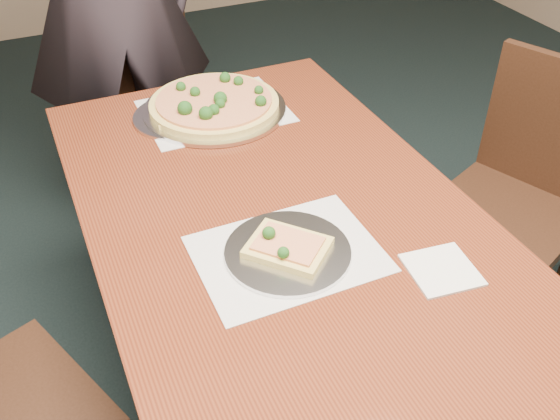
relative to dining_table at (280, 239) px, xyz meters
name	(u,v)px	position (x,y,z in m)	size (l,w,h in m)	color
dining_table	(280,239)	(0.00, 0.00, 0.00)	(0.90, 1.50, 0.75)	#511E10
chair_far	(163,103)	(-0.02, 1.08, -0.14)	(0.54, 0.54, 0.91)	black
chair_right	(523,187)	(0.88, 0.07, -0.14)	(0.55, 0.55, 0.91)	black
placemat_main	(215,111)	(0.02, 0.53, 0.09)	(0.42, 0.32, 0.00)	white
placemat_near	(288,254)	(-0.05, -0.15, 0.09)	(0.40, 0.30, 0.00)	white
pizza_pan	(214,105)	(0.02, 0.52, 0.11)	(0.43, 0.43, 0.07)	silver
slice_plate_near	(287,250)	(-0.05, -0.15, 0.11)	(0.28, 0.28, 0.06)	silver
slice_plate_far	(181,114)	(-0.09, 0.53, 0.10)	(0.28, 0.28, 0.06)	silver
napkin	(442,270)	(0.23, -0.34, 0.09)	(0.14, 0.14, 0.01)	white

